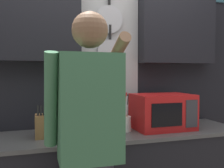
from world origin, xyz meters
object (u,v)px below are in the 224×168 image
Objects in this scene: knife_block at (42,126)px; utensil_crock at (125,121)px; microwave at (162,111)px; person at (90,129)px.

knife_block is 0.76× the size of utensil_crock.
knife_block is (-1.04, 0.00, -0.06)m from microwave.
person is (-0.42, -0.49, 0.07)m from utensil_crock.
person reaches higher than microwave.
utensil_crock is 0.19× the size of person.
utensil_crock is (0.69, -0.00, -0.01)m from knife_block.
utensil_crock is (-0.36, 0.00, -0.07)m from microwave.
utensil_crock is at bearing 179.95° from microwave.
utensil_crock is at bearing 49.82° from person.
microwave is 1.52× the size of utensil_crock.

